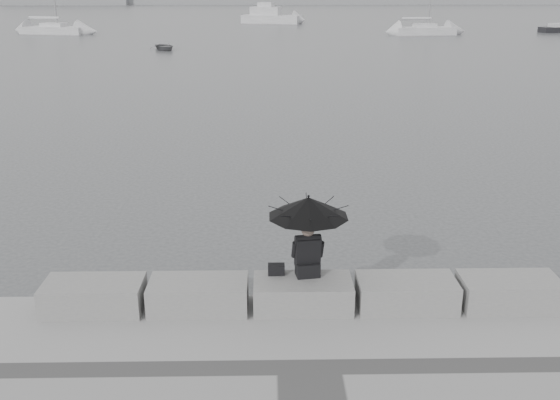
{
  "coord_description": "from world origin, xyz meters",
  "views": [
    {
      "loc": [
        -0.55,
        -9.53,
        5.58
      ],
      "look_at": [
        -0.31,
        3.0,
        1.17
      ],
      "focal_mm": 40.0,
      "sensor_mm": 36.0,
      "label": 1
    }
  ],
  "objects_px": {
    "sailboat_right": "(424,30)",
    "motor_cruiser": "(272,17)",
    "sailboat_left": "(54,29)",
    "dinghy": "(164,47)",
    "seated_person": "(308,216)"
  },
  "relations": [
    {
      "from": "seated_person",
      "to": "dinghy",
      "type": "height_order",
      "value": "seated_person"
    },
    {
      "from": "motor_cruiser",
      "to": "dinghy",
      "type": "height_order",
      "value": "motor_cruiser"
    },
    {
      "from": "seated_person",
      "to": "motor_cruiser",
      "type": "height_order",
      "value": "motor_cruiser"
    },
    {
      "from": "sailboat_right",
      "to": "motor_cruiser",
      "type": "distance_m",
      "value": 26.01
    },
    {
      "from": "seated_person",
      "to": "dinghy",
      "type": "xyz_separation_m",
      "value": [
        -9.49,
        45.52,
        -1.78
      ]
    },
    {
      "from": "sailboat_left",
      "to": "dinghy",
      "type": "height_order",
      "value": "sailboat_left"
    },
    {
      "from": "motor_cruiser",
      "to": "seated_person",
      "type": "bearing_deg",
      "value": -72.49
    },
    {
      "from": "sailboat_left",
      "to": "dinghy",
      "type": "distance_m",
      "value": 23.05
    },
    {
      "from": "sailboat_left",
      "to": "sailboat_right",
      "type": "relative_size",
      "value": 1.0
    },
    {
      "from": "sailboat_left",
      "to": "motor_cruiser",
      "type": "bearing_deg",
      "value": 49.53
    },
    {
      "from": "sailboat_right",
      "to": "motor_cruiser",
      "type": "bearing_deg",
      "value": 123.72
    },
    {
      "from": "seated_person",
      "to": "sailboat_left",
      "type": "relative_size",
      "value": 0.11
    },
    {
      "from": "seated_person",
      "to": "sailboat_left",
      "type": "height_order",
      "value": "sailboat_left"
    },
    {
      "from": "seated_person",
      "to": "dinghy",
      "type": "relative_size",
      "value": 0.46
    },
    {
      "from": "motor_cruiser",
      "to": "sailboat_left",
      "type": "bearing_deg",
      "value": -126.01
    }
  ]
}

